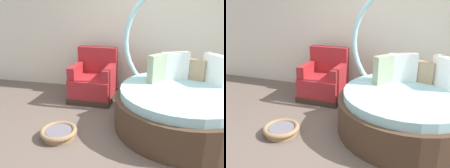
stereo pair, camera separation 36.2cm
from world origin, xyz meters
TOP-DOWN VIEW (x-y plane):
  - ground_plane at (0.00, 0.00)m, footprint 8.00×8.00m
  - back_wall at (0.00, 2.04)m, footprint 8.00×0.12m
  - round_daybed at (0.58, 0.71)m, footprint 1.97×1.97m
  - red_armchair at (-0.99, 1.43)m, footprint 0.82×0.82m
  - pet_basket at (-1.07, -0.04)m, footprint 0.51×0.51m

SIDE VIEW (x-z plane):
  - ground_plane at x=0.00m, z-range -0.02..0.00m
  - pet_basket at x=-1.07m, z-range 0.01..0.14m
  - red_armchair at x=-0.99m, z-range -0.14..0.80m
  - round_daybed at x=0.58m, z-range -0.66..1.48m
  - back_wall at x=0.00m, z-range 0.00..2.90m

